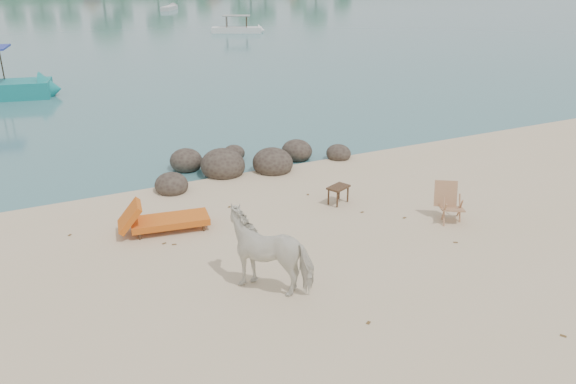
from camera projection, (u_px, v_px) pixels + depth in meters
name	position (u px, v px, depth m)	size (l,w,h in m)	color
water	(34.00, 2.00, 85.71)	(400.00, 400.00, 0.00)	#336067
boulders	(243.00, 164.00, 16.51)	(6.22, 2.75, 0.95)	#302620
cow	(271.00, 251.00, 10.39)	(0.80, 1.76, 1.49)	silver
side_table	(338.00, 196.00, 14.13)	(0.56, 0.36, 0.45)	#341E14
lounge_chair	(170.00, 218.00, 12.71)	(2.17, 0.76, 0.65)	#C06916
deck_chair	(453.00, 204.00, 13.09)	(0.57, 0.63, 0.90)	#AD7B56
boat_mid	(236.00, 18.00, 48.29)	(4.81, 1.08, 2.36)	silver
boat_far	(169.00, 7.00, 71.11)	(5.06, 1.14, 0.59)	#B9B8B4
dead_leaves	(302.00, 240.00, 12.36)	(7.67, 7.53, 0.00)	brown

